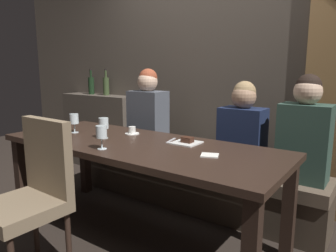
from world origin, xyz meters
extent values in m
plane|color=black|center=(0.00, 0.00, 0.00)|extent=(9.00, 9.00, 0.00)
cube|color=brown|center=(0.00, 1.22, 1.50)|extent=(6.00, 0.12, 3.00)
cube|color=#494138|center=(-1.55, 1.04, 0.47)|extent=(1.10, 0.28, 0.95)
cube|color=black|center=(-1.03, -0.35, 0.35)|extent=(0.08, 0.08, 0.69)
cube|color=black|center=(-1.03, 0.35, 0.35)|extent=(0.08, 0.08, 0.69)
cube|color=black|center=(1.03, 0.35, 0.35)|extent=(0.08, 0.08, 0.69)
cube|color=#302119|center=(0.00, 0.00, 0.72)|extent=(2.20, 0.84, 0.04)
cube|color=#40352A|center=(0.00, 0.70, 0.17)|extent=(2.50, 0.40, 0.35)
cube|color=brown|center=(0.00, 0.70, 0.40)|extent=(2.50, 0.44, 0.10)
cylinder|color=#302119|center=(-0.41, -0.62, 0.21)|extent=(0.04, 0.04, 0.42)
cylinder|color=#302119|center=(-0.05, -0.62, 0.21)|extent=(0.04, 0.04, 0.42)
cube|color=#7F6B51|center=(-0.23, -0.80, 0.46)|extent=(0.45, 0.45, 0.08)
cube|color=#7F6B51|center=(-0.22, -0.61, 0.74)|extent=(0.44, 0.07, 0.48)
cube|color=#4C515B|center=(-0.45, 0.69, 0.76)|extent=(0.36, 0.24, 0.61)
sphere|color=#DBB293|center=(-0.45, 0.69, 1.16)|extent=(0.20, 0.20, 0.20)
sphere|color=brown|center=(-0.45, 0.70, 1.19)|extent=(0.18, 0.18, 0.18)
cube|color=#192342|center=(0.54, 0.71, 0.71)|extent=(0.36, 0.24, 0.52)
sphere|color=tan|center=(0.54, 0.71, 1.06)|extent=(0.20, 0.20, 0.20)
sphere|color=#9E7F56|center=(0.54, 0.72, 1.09)|extent=(0.18, 0.18, 0.18)
cube|color=#2D473D|center=(1.02, 0.71, 0.74)|extent=(0.36, 0.24, 0.58)
sphere|color=#DBB293|center=(1.02, 0.71, 1.12)|extent=(0.20, 0.20, 0.20)
sphere|color=black|center=(1.02, 0.72, 1.16)|extent=(0.18, 0.18, 0.18)
cylinder|color=black|center=(-1.69, 1.05, 1.06)|extent=(0.08, 0.08, 0.22)
cylinder|color=black|center=(-1.69, 1.05, 1.21)|extent=(0.03, 0.03, 0.09)
cylinder|color=black|center=(-1.69, 1.05, 1.27)|extent=(0.03, 0.03, 0.02)
cylinder|color=#384728|center=(-1.43, 1.06, 1.06)|extent=(0.08, 0.08, 0.22)
cylinder|color=#384728|center=(-1.43, 1.06, 1.21)|extent=(0.03, 0.03, 0.09)
cylinder|color=black|center=(-1.43, 1.06, 1.27)|extent=(0.03, 0.03, 0.02)
cylinder|color=silver|center=(-0.31, -0.04, 0.74)|extent=(0.06, 0.06, 0.00)
cylinder|color=silver|center=(-0.31, -0.04, 0.78)|extent=(0.01, 0.01, 0.07)
cylinder|color=silver|center=(-0.31, -0.04, 0.86)|extent=(0.08, 0.08, 0.08)
cylinder|color=silver|center=(-0.07, -0.29, 0.74)|extent=(0.06, 0.06, 0.00)
cylinder|color=silver|center=(-0.07, -0.29, 0.78)|extent=(0.01, 0.01, 0.07)
cylinder|color=silver|center=(-0.07, -0.29, 0.86)|extent=(0.08, 0.08, 0.08)
cylinder|color=silver|center=(-0.68, -0.03, 0.74)|extent=(0.06, 0.06, 0.00)
cylinder|color=silver|center=(-0.68, -0.03, 0.78)|extent=(0.01, 0.01, 0.07)
cylinder|color=silver|center=(-0.68, -0.03, 0.86)|extent=(0.08, 0.08, 0.08)
cylinder|color=maroon|center=(-0.68, -0.03, 0.84)|extent=(0.07, 0.07, 0.04)
cylinder|color=white|center=(-0.24, 0.21, 0.74)|extent=(0.12, 0.12, 0.01)
cylinder|color=white|center=(-0.24, 0.21, 0.78)|extent=(0.06, 0.06, 0.06)
cylinder|color=brown|center=(-0.24, 0.21, 0.80)|extent=(0.05, 0.05, 0.01)
cube|color=white|center=(0.31, 0.19, 0.74)|extent=(0.19, 0.19, 0.01)
cube|color=#381E14|center=(0.32, 0.19, 0.77)|extent=(0.08, 0.06, 0.04)
cube|color=silver|center=(0.17, 0.19, 0.74)|extent=(0.05, 0.17, 0.01)
cube|color=silver|center=(0.61, -0.01, 0.74)|extent=(0.14, 0.13, 0.01)
camera|label=1|loc=(1.51, -1.74, 1.29)|focal=33.72mm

